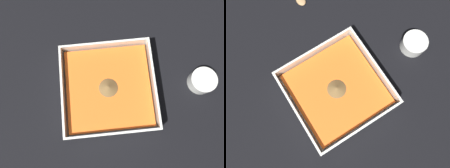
# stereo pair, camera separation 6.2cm
# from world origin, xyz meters

# --- Properties ---
(ground_plane) EXTENTS (4.00, 4.00, 0.00)m
(ground_plane) POSITION_xyz_m (0.00, 0.00, 0.00)
(ground_plane) COLOR black
(square_dish) EXTENTS (0.26, 0.26, 0.06)m
(square_dish) POSITION_xyz_m (-0.02, 0.02, 0.02)
(square_dish) COLOR silver
(square_dish) RESTS_ON ground_plane
(spice_bowl) EXTENTS (0.08, 0.08, 0.04)m
(spice_bowl) POSITION_xyz_m (0.25, 0.01, 0.02)
(spice_bowl) COLOR silver
(spice_bowl) RESTS_ON ground_plane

